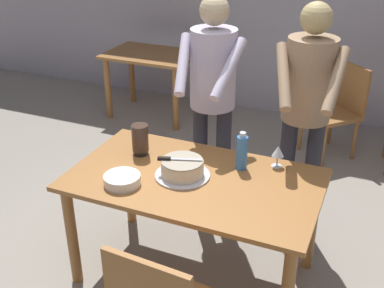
{
  "coord_description": "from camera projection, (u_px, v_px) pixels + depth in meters",
  "views": [
    {
      "loc": [
        0.97,
        -2.31,
        2.25
      ],
      "look_at": [
        -0.08,
        0.14,
        0.9
      ],
      "focal_mm": 44.79,
      "sensor_mm": 36.0,
      "label": 1
    }
  ],
  "objects": [
    {
      "name": "water_bottle",
      "position": [
        242.0,
        152.0,
        2.96
      ],
      "size": [
        0.07,
        0.07,
        0.25
      ],
      "color": "#387AC6",
      "rests_on": "main_dining_table"
    },
    {
      "name": "person_standing_beside",
      "position": [
        307.0,
        102.0,
        3.14
      ],
      "size": [
        0.46,
        0.57,
        1.72
      ],
      "color": "#2D2D38",
      "rests_on": "ground_plane"
    },
    {
      "name": "plate_stack",
      "position": [
        122.0,
        180.0,
        2.83
      ],
      "size": [
        0.22,
        0.22,
        0.06
      ],
      "color": "white",
      "rests_on": "main_dining_table"
    },
    {
      "name": "wine_glass_near",
      "position": [
        278.0,
        152.0,
        2.99
      ],
      "size": [
        0.08,
        0.08,
        0.14
      ],
      "color": "silver",
      "rests_on": "main_dining_table"
    },
    {
      "name": "ground_plane",
      "position": [
        194.0,
        272.0,
        3.25
      ],
      "size": [
        14.0,
        14.0,
        0.0
      ],
      "primitive_type": "plane",
      "color": "gray"
    },
    {
      "name": "person_cutting_cake",
      "position": [
        212.0,
        90.0,
        3.35
      ],
      "size": [
        0.47,
        0.56,
        1.72
      ],
      "color": "#2D2D38",
      "rests_on": "ground_plane"
    },
    {
      "name": "background_table",
      "position": [
        152.0,
        67.0,
        5.41
      ],
      "size": [
        1.0,
        0.7,
        0.74
      ],
      "color": "#9E6633",
      "rests_on": "ground_plane"
    },
    {
      "name": "cake_knife",
      "position": [
        170.0,
        159.0,
        2.88
      ],
      "size": [
        0.26,
        0.11,
        0.02
      ],
      "color": "silver",
      "rests_on": "cake_on_platter"
    },
    {
      "name": "background_chair_0",
      "position": [
        338.0,
        107.0,
        4.59
      ],
      "size": [
        0.62,
        0.62,
        0.9
      ],
      "color": "#9E6633",
      "rests_on": "ground_plane"
    },
    {
      "name": "main_dining_table",
      "position": [
        194.0,
        193.0,
        2.96
      ],
      "size": [
        1.53,
        0.88,
        0.75
      ],
      "color": "#9E6633",
      "rests_on": "ground_plane"
    },
    {
      "name": "hurricane_lamp",
      "position": [
        140.0,
        140.0,
        3.14
      ],
      "size": [
        0.11,
        0.11,
        0.21
      ],
      "color": "black",
      "rests_on": "main_dining_table"
    },
    {
      "name": "cake_on_platter",
      "position": [
        182.0,
        169.0,
        2.91
      ],
      "size": [
        0.34,
        0.34,
        0.11
      ],
      "color": "silver",
      "rests_on": "main_dining_table"
    }
  ]
}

